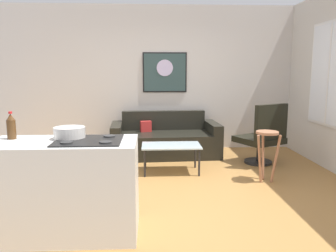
{
  "coord_description": "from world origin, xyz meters",
  "views": [
    {
      "loc": [
        -0.19,
        -4.2,
        1.53
      ],
      "look_at": [
        0.08,
        0.9,
        0.7
      ],
      "focal_mm": 35.67,
      "sensor_mm": 36.0,
      "label": 1
    }
  ],
  "objects_px": {
    "soda_bottle": "(11,127)",
    "mixing_bowl": "(70,133)",
    "couch": "(165,141)",
    "coffee_table": "(171,147)",
    "wall_painting": "(165,72)",
    "bar_stool": "(267,144)",
    "armchair": "(263,136)"
  },
  "relations": [
    {
      "from": "soda_bottle",
      "to": "mixing_bowl",
      "type": "distance_m",
      "value": 0.55
    },
    {
      "from": "couch",
      "to": "coffee_table",
      "type": "height_order",
      "value": "couch"
    },
    {
      "from": "couch",
      "to": "coffee_table",
      "type": "relative_size",
      "value": 2.23
    },
    {
      "from": "coffee_table",
      "to": "wall_painting",
      "type": "height_order",
      "value": "wall_painting"
    },
    {
      "from": "couch",
      "to": "bar_stool",
      "type": "distance_m",
      "value": 2.09
    },
    {
      "from": "bar_stool",
      "to": "mixing_bowl",
      "type": "xyz_separation_m",
      "value": [
        -2.38,
        -1.3,
        0.41
      ]
    },
    {
      "from": "couch",
      "to": "soda_bottle",
      "type": "xyz_separation_m",
      "value": [
        -1.58,
        -2.86,
        0.75
      ]
    },
    {
      "from": "couch",
      "to": "soda_bottle",
      "type": "height_order",
      "value": "soda_bottle"
    },
    {
      "from": "coffee_table",
      "to": "soda_bottle",
      "type": "relative_size",
      "value": 3.39
    },
    {
      "from": "armchair",
      "to": "mixing_bowl",
      "type": "xyz_separation_m",
      "value": [
        -2.63,
        -2.17,
        0.47
      ]
    },
    {
      "from": "couch",
      "to": "bar_stool",
      "type": "xyz_separation_m",
      "value": [
        1.35,
        -1.58,
        0.27
      ]
    },
    {
      "from": "armchair",
      "to": "soda_bottle",
      "type": "distance_m",
      "value": 3.87
    },
    {
      "from": "coffee_table",
      "to": "couch",
      "type": "bearing_deg",
      "value": 92.6
    },
    {
      "from": "coffee_table",
      "to": "soda_bottle",
      "type": "xyz_separation_m",
      "value": [
        -1.62,
        -1.79,
        0.63
      ]
    },
    {
      "from": "couch",
      "to": "mixing_bowl",
      "type": "relative_size",
      "value": 6.77
    },
    {
      "from": "couch",
      "to": "mixing_bowl",
      "type": "xyz_separation_m",
      "value": [
        -1.03,
        -2.88,
        0.68
      ]
    },
    {
      "from": "bar_stool",
      "to": "mixing_bowl",
      "type": "height_order",
      "value": "mixing_bowl"
    },
    {
      "from": "couch",
      "to": "soda_bottle",
      "type": "bearing_deg",
      "value": -118.84
    },
    {
      "from": "couch",
      "to": "armchair",
      "type": "distance_m",
      "value": 1.76
    },
    {
      "from": "armchair",
      "to": "soda_bottle",
      "type": "relative_size",
      "value": 3.88
    },
    {
      "from": "coffee_table",
      "to": "wall_painting",
      "type": "distance_m",
      "value": 1.97
    },
    {
      "from": "armchair",
      "to": "bar_stool",
      "type": "height_order",
      "value": "armchair"
    },
    {
      "from": "soda_bottle",
      "to": "mixing_bowl",
      "type": "relative_size",
      "value": 0.9
    },
    {
      "from": "coffee_table",
      "to": "mixing_bowl",
      "type": "xyz_separation_m",
      "value": [
        -1.08,
        -1.81,
        0.57
      ]
    },
    {
      "from": "couch",
      "to": "wall_painting",
      "type": "height_order",
      "value": "wall_painting"
    },
    {
      "from": "soda_bottle",
      "to": "mixing_bowl",
      "type": "bearing_deg",
      "value": -1.78
    },
    {
      "from": "soda_bottle",
      "to": "wall_painting",
      "type": "xyz_separation_m",
      "value": [
        1.6,
        3.41,
        0.5
      ]
    },
    {
      "from": "bar_stool",
      "to": "soda_bottle",
      "type": "bearing_deg",
      "value": -156.32
    },
    {
      "from": "bar_stool",
      "to": "wall_painting",
      "type": "xyz_separation_m",
      "value": [
        -1.33,
        2.12,
        0.98
      ]
    },
    {
      "from": "couch",
      "to": "mixing_bowl",
      "type": "height_order",
      "value": "mixing_bowl"
    },
    {
      "from": "couch",
      "to": "wall_painting",
      "type": "bearing_deg",
      "value": 87.92
    },
    {
      "from": "armchair",
      "to": "soda_bottle",
      "type": "height_order",
      "value": "soda_bottle"
    }
  ]
}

